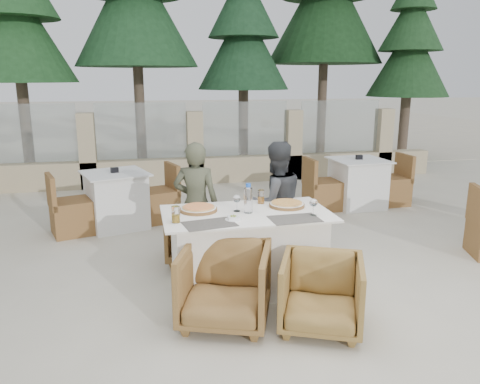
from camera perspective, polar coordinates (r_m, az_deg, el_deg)
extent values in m
plane|color=beige|center=(4.79, 1.70, -11.23)|extent=(80.00, 80.00, 0.00)
cube|color=beige|center=(18.35, -8.92, 7.28)|extent=(30.00, 16.00, 0.01)
cone|color=#224F25|center=(11.50, -25.54, 16.10)|extent=(2.42, 2.42, 5.50)
cone|color=#1F4925|center=(11.78, -12.61, 19.43)|extent=(2.86, 2.86, 6.50)
cone|color=#1C4224|center=(11.70, 0.42, 16.09)|extent=(2.20, 2.20, 5.00)
cone|color=#183B1A|center=(13.03, 10.34, 19.61)|extent=(2.99, 2.99, 6.80)
cone|color=#1E4420|center=(12.56, 19.86, 14.01)|extent=(1.98, 1.98, 4.50)
cube|color=#57514A|center=(4.13, -3.74, -3.91)|extent=(0.49, 0.37, 0.00)
cube|color=#58534C|center=(4.30, 6.69, -3.27)|extent=(0.46, 0.32, 0.00)
cylinder|color=#F65121|center=(4.53, -5.08, -2.05)|extent=(0.46, 0.46, 0.05)
cylinder|color=#C7671B|center=(4.69, 5.72, -1.51)|extent=(0.46, 0.46, 0.05)
cylinder|color=#A9C4DE|center=(4.43, 1.01, -0.76)|extent=(0.09, 0.09, 0.29)
cylinder|color=gold|center=(4.19, -7.84, -2.73)|extent=(0.08, 0.08, 0.15)
cylinder|color=#C4751B|center=(4.78, 2.58, -0.59)|extent=(0.08, 0.08, 0.14)
imported|color=brown|center=(5.29, -4.87, -5.14)|extent=(0.84, 0.85, 0.63)
imported|color=brown|center=(5.56, 3.02, -4.60)|extent=(0.77, 0.78, 0.55)
imported|color=olive|center=(3.99, -1.83, -11.28)|extent=(0.93, 0.94, 0.67)
imported|color=olive|center=(3.97, 9.89, -12.10)|extent=(0.86, 0.87, 0.61)
imported|color=#4A4D38|center=(5.13, -5.37, -1.45)|extent=(0.58, 0.47, 1.37)
imported|color=#393C3F|center=(5.11, 4.33, -1.46)|extent=(0.74, 0.62, 1.37)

